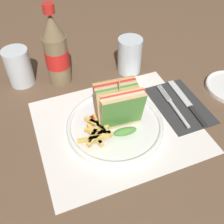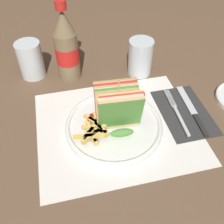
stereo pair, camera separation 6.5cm
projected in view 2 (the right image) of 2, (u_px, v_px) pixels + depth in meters
ground_plane at (122, 133)px, 0.65m from camera, size 4.00×4.00×0.00m
placemat at (117, 127)px, 0.67m from camera, size 0.40×0.34×0.00m
plate_main at (114, 126)px, 0.66m from camera, size 0.24×0.24×0.02m
club_sandwich at (118, 108)px, 0.62m from camera, size 0.11×0.10×0.14m
fries_pile at (94, 130)px, 0.62m from camera, size 0.09×0.09×0.02m
ketchup_blob at (95, 118)px, 0.65m from camera, size 0.04×0.04×0.01m
napkin at (184, 112)px, 0.70m from camera, size 0.13×0.20×0.00m
fork at (179, 116)px, 0.68m from camera, size 0.02×0.18×0.01m
knife at (192, 110)px, 0.70m from camera, size 0.02×0.19×0.00m
coke_bottle_near at (67, 48)px, 0.74m from camera, size 0.07×0.07×0.24m
glass_near at (140, 60)px, 0.80m from camera, size 0.07×0.07×0.11m
glass_far at (31, 62)px, 0.79m from camera, size 0.07×0.07×0.11m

